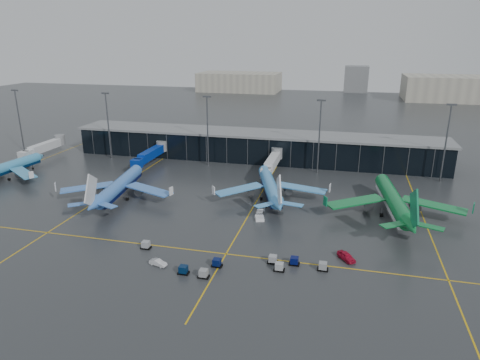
% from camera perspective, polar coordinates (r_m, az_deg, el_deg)
% --- Properties ---
extents(ground, '(600.00, 600.00, 0.00)m').
position_cam_1_polar(ground, '(110.37, -4.79, -5.63)').
color(ground, '#282B2D').
rests_on(ground, ground).
extents(terminal_pier, '(142.00, 17.00, 10.70)m').
position_cam_1_polar(terminal_pier, '(165.50, 1.98, 4.61)').
color(terminal_pier, black).
rests_on(terminal_pier, ground).
extents(jet_bridges, '(94.00, 27.50, 7.20)m').
position_cam_1_polar(jet_bridges, '(159.29, -11.92, 3.35)').
color(jet_bridges, '#595B60').
rests_on(jet_bridges, ground).
extents(flood_masts, '(203.00, 0.50, 25.50)m').
position_cam_1_polar(flood_masts, '(151.21, 2.92, 6.54)').
color(flood_masts, '#595B60').
rests_on(flood_masts, ground).
extents(distant_hangars, '(260.00, 71.00, 22.00)m').
position_cam_1_polar(distant_hangars, '(367.58, 16.82, 12.00)').
color(distant_hangars, '#B2AD99').
rests_on(distant_hangars, ground).
extents(taxi_lines, '(220.00, 120.00, 0.02)m').
position_cam_1_polar(taxi_lines, '(117.29, 1.51, -4.07)').
color(taxi_lines, gold).
rests_on(taxi_lines, ground).
extents(airliner_klm_west, '(36.58, 40.63, 11.49)m').
position_cam_1_polar(airliner_klm_west, '(162.45, -28.85, 2.15)').
color(airliner_klm_west, '#3B90C2').
rests_on(airliner_klm_west, ground).
extents(airliner_arkefly, '(40.35, 44.55, 12.35)m').
position_cam_1_polar(airliner_arkefly, '(129.24, -15.84, 0.27)').
color(airliner_arkefly, '#3E75CB').
rests_on(airliner_arkefly, ground).
extents(airliner_klm_near, '(44.67, 47.82, 12.08)m').
position_cam_1_polar(airliner_klm_near, '(124.65, 4.02, 0.22)').
color(airliner_klm_near, '#4396DD').
rests_on(airliner_klm_near, ground).
extents(airliner_aer_lingus, '(42.50, 47.12, 13.23)m').
position_cam_1_polar(airliner_aer_lingus, '(119.63, 19.85, -1.36)').
color(airliner_aer_lingus, '#0D7534').
rests_on(airliner_aer_lingus, ground).
extents(baggage_carts, '(41.30, 10.76, 1.70)m').
position_cam_1_polar(baggage_carts, '(89.68, -0.12, -11.03)').
color(baggage_carts, black).
rests_on(baggage_carts, ground).
extents(mobile_airstair, '(3.02, 3.70, 3.45)m').
position_cam_1_polar(mobile_airstair, '(111.37, 2.63, -4.92)').
color(mobile_airstair, white).
rests_on(mobile_airstair, ground).
extents(service_van_red, '(4.45, 5.02, 1.64)m').
position_cam_1_polar(service_van_red, '(94.81, 14.00, -9.85)').
color(service_van_red, '#AF0D2A').
rests_on(service_van_red, ground).
extents(service_van_white, '(4.10, 2.24, 1.28)m').
position_cam_1_polar(service_van_white, '(91.70, -10.87, -10.77)').
color(service_van_white, silver).
rests_on(service_van_white, ground).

